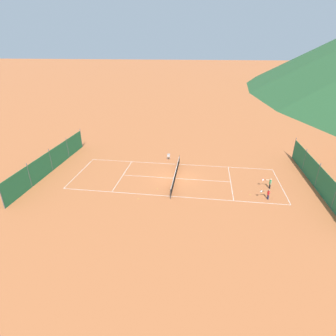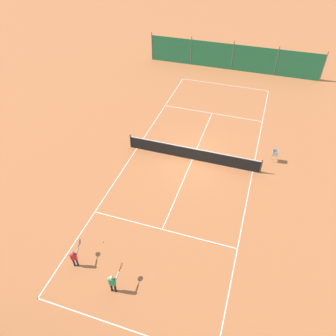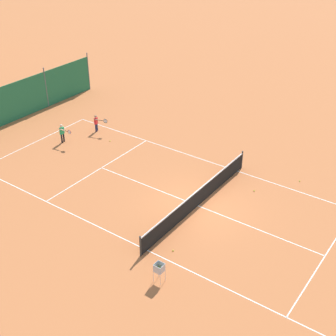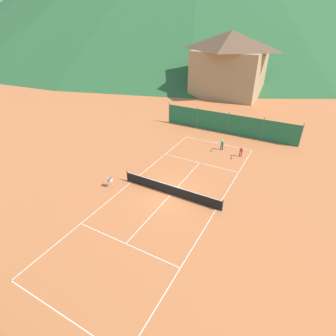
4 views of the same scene
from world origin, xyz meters
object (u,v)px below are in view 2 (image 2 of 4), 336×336
at_px(tennis_ball_by_net_left, 162,138).
at_px(tennis_ball_mid_court, 245,161).
at_px(tennis_net, 193,154).
at_px(player_far_baseline, 113,282).
at_px(tennis_ball_by_net_right, 141,122).
at_px(ball_hopper, 275,153).
at_px(player_far_service, 75,257).
at_px(tennis_ball_service_box, 102,242).

bearing_deg(tennis_ball_by_net_left, tennis_ball_mid_court, 173.39).
xyz_separation_m(tennis_net, player_far_baseline, (0.96, 10.44, 0.20)).
distance_m(player_far_baseline, tennis_ball_by_net_left, 12.27).
distance_m(tennis_ball_by_net_right, ball_hopper, 10.53).
height_order(player_far_service, player_far_baseline, player_far_baseline).
bearing_deg(tennis_ball_by_net_left, tennis_ball_by_net_right, -34.65).
xyz_separation_m(tennis_net, player_far_service, (3.31, 9.79, 0.17)).
bearing_deg(ball_hopper, tennis_ball_by_net_left, -0.99).
height_order(player_far_service, tennis_ball_by_net_left, player_far_service).
bearing_deg(player_far_baseline, tennis_ball_service_box, -52.16).
xyz_separation_m(player_far_baseline, tennis_ball_by_net_left, (1.84, -12.11, -0.67)).
height_order(tennis_ball_mid_court, tennis_ball_by_net_right, same).
bearing_deg(tennis_ball_service_box, player_far_baseline, 127.84).
bearing_deg(tennis_ball_service_box, player_far_service, 69.91).
xyz_separation_m(player_far_service, ball_hopper, (-8.61, -11.32, -0.01)).
height_order(tennis_ball_service_box, tennis_ball_by_net_right, same).
height_order(tennis_ball_by_net_right, ball_hopper, ball_hopper).
xyz_separation_m(player_far_service, tennis_ball_service_box, (-0.59, -1.61, -0.63)).
height_order(player_far_baseline, tennis_ball_mid_court, player_far_baseline).
height_order(tennis_net, player_far_baseline, player_far_baseline).
xyz_separation_m(player_far_service, tennis_ball_mid_court, (-6.81, -10.73, -0.63)).
height_order(player_far_service, tennis_ball_service_box, player_far_service).
bearing_deg(tennis_net, tennis_ball_by_net_left, -30.85).
height_order(player_far_service, ball_hopper, player_far_service).
bearing_deg(tennis_ball_by_net_right, player_far_service, 97.69).
xyz_separation_m(player_far_baseline, tennis_ball_by_net_right, (4.10, -13.68, -0.67)).
relative_size(tennis_net, tennis_ball_service_box, 139.09).
distance_m(tennis_net, tennis_ball_by_net_right, 6.03).
bearing_deg(tennis_net, player_far_service, 71.33).
xyz_separation_m(tennis_ball_by_net_left, ball_hopper, (-8.11, 0.14, 0.62)).
distance_m(player_far_service, tennis_ball_service_box, 1.83).
distance_m(player_far_service, ball_hopper, 14.22).
distance_m(tennis_net, ball_hopper, 5.53).
relative_size(player_far_baseline, tennis_ball_by_net_left, 18.23).
height_order(tennis_ball_mid_court, ball_hopper, ball_hopper).
xyz_separation_m(player_far_baseline, ball_hopper, (-6.27, -11.98, -0.05)).
distance_m(tennis_ball_mid_court, ball_hopper, 2.00).
bearing_deg(tennis_net, tennis_ball_service_box, 71.61).
bearing_deg(player_far_baseline, tennis_ball_by_net_right, -73.30).
height_order(tennis_ball_mid_court, tennis_ball_service_box, same).
height_order(player_far_baseline, tennis_ball_by_net_right, player_far_baseline).
bearing_deg(player_far_service, ball_hopper, -127.26).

